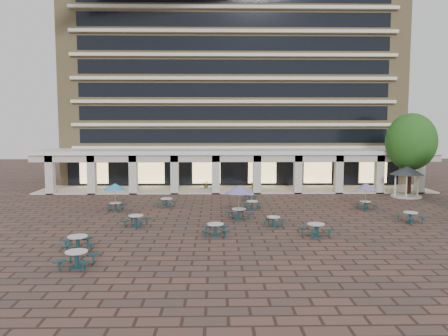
{
  "coord_description": "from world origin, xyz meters",
  "views": [
    {
      "loc": [
        -2.11,
        -32.06,
        6.96
      ],
      "look_at": [
        -1.45,
        3.0,
        3.56
      ],
      "focal_mm": 35.0,
      "sensor_mm": 36.0,
      "label": 1
    }
  ],
  "objects_px": {
    "picnic_table_0": "(77,258)",
    "gazebo": "(407,174)",
    "planter_right": "(254,187)",
    "planter_left": "(206,188)",
    "picnic_table_1": "(215,228)",
    "picnic_table_3": "(410,216)"
  },
  "relations": [
    {
      "from": "planter_left",
      "to": "planter_right",
      "type": "xyz_separation_m",
      "value": [
        4.99,
        0.0,
        0.02
      ]
    },
    {
      "from": "picnic_table_1",
      "to": "picnic_table_3",
      "type": "distance_m",
      "value": 14.51
    },
    {
      "from": "picnic_table_0",
      "to": "planter_left",
      "type": "bearing_deg",
      "value": 82.62
    },
    {
      "from": "picnic_table_0",
      "to": "planter_right",
      "type": "bearing_deg",
      "value": 71.99
    },
    {
      "from": "picnic_table_0",
      "to": "gazebo",
      "type": "height_order",
      "value": "gazebo"
    },
    {
      "from": "picnic_table_0",
      "to": "planter_left",
      "type": "relative_size",
      "value": 1.33
    },
    {
      "from": "picnic_table_1",
      "to": "planter_left",
      "type": "height_order",
      "value": "planter_left"
    },
    {
      "from": "picnic_table_0",
      "to": "planter_left",
      "type": "distance_m",
      "value": 24.61
    },
    {
      "from": "picnic_table_0",
      "to": "planter_right",
      "type": "relative_size",
      "value": 1.33
    },
    {
      "from": "picnic_table_0",
      "to": "picnic_table_3",
      "type": "height_order",
      "value": "picnic_table_0"
    },
    {
      "from": "picnic_table_3",
      "to": "gazebo",
      "type": "distance_m",
      "value": 12.32
    },
    {
      "from": "planter_right",
      "to": "gazebo",
      "type": "bearing_deg",
      "value": -11.56
    },
    {
      "from": "gazebo",
      "to": "planter_right",
      "type": "xyz_separation_m",
      "value": [
        -14.67,
        3.0,
        -1.71
      ]
    },
    {
      "from": "picnic_table_3",
      "to": "gazebo",
      "type": "height_order",
      "value": "gazebo"
    },
    {
      "from": "gazebo",
      "to": "picnic_table_1",
      "type": "bearing_deg",
      "value": -141.61
    },
    {
      "from": "picnic_table_1",
      "to": "gazebo",
      "type": "bearing_deg",
      "value": 36.44
    },
    {
      "from": "picnic_table_0",
      "to": "picnic_table_1",
      "type": "bearing_deg",
      "value": 48.13
    },
    {
      "from": "picnic_table_1",
      "to": "picnic_table_0",
      "type": "bearing_deg",
      "value": -140.22
    },
    {
      "from": "picnic_table_1",
      "to": "planter_right",
      "type": "xyz_separation_m",
      "value": [
        4.03,
        17.81,
        0.1
      ]
    },
    {
      "from": "picnic_table_3",
      "to": "planter_left",
      "type": "xyz_separation_m",
      "value": [
        -15.03,
        14.27,
        0.09
      ]
    },
    {
      "from": "picnic_table_1",
      "to": "gazebo",
      "type": "distance_m",
      "value": 23.92
    },
    {
      "from": "picnic_table_0",
      "to": "gazebo",
      "type": "xyz_separation_m",
      "value": [
        25.52,
        20.9,
        1.79
      ]
    }
  ]
}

